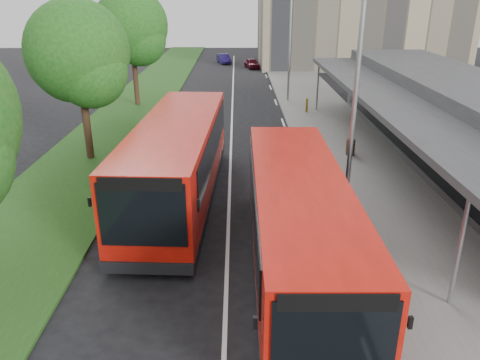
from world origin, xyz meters
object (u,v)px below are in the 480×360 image
Objects in this scene: lamp_post_near at (353,93)px; car_far at (224,59)px; bollard at (307,105)px; lamp_post_far at (289,38)px; car_near at (252,63)px; litter_bin at (351,147)px; bus_second at (178,161)px; bus_main at (298,226)px; tree_far at (132,31)px; tree_mid at (79,59)px.

lamp_post_near is 41.78m from car_far.
bollard is (0.99, 16.29, -4.11)m from lamp_post_near.
car_near is at bearing 96.88° from lamp_post_far.
litter_bin is (1.92, -12.83, -4.17)m from lamp_post_far.
car_near is at bearing 86.47° from bus_second.
bus_main is at bearing -49.31° from bus_second.
tree_far is 2.66× the size of car_near.
tree_mid is 2.38× the size of car_far.
lamp_post_near is 37.63m from car_near.
lamp_post_far is 23.55m from bus_main.
car_far is (5.84, 34.18, -4.39)m from tree_mid.
bus_second is at bearing -116.36° from bollard.
bus_second is at bearing 161.95° from lamp_post_near.
bollard is at bearing -75.05° from lamp_post_far.
tree_far is 1.02× the size of lamp_post_far.
tree_mid is at bearing -130.68° from lamp_post_far.
bus_second reaches higher than litter_bin.
lamp_post_near is at bearing -15.11° from bus_second.
tree_mid is 2.47× the size of car_near.
litter_bin is at bearing 69.55° from bus_main.
car_near is 0.96× the size of car_far.
lamp_post_far is 0.75× the size of bus_main.
lamp_post_far is at bearing 85.36° from bus_main.
lamp_post_far is 22.28m from car_far.
litter_bin is (8.02, 5.18, -1.12)m from bus_second.
tree_mid is 34.95m from car_far.
lamp_post_near is (11.13, -7.05, -0.20)m from tree_mid.
bollard reaches higher than car_near.
bus_second is 3.76× the size of car_near.
lamp_post_far reaches higher than bus_second.
lamp_post_far is at bearing 49.32° from tree_mid.
litter_bin is (13.05, -11.88, -4.75)m from tree_far.
car_far is (-6.28, 24.94, -0.08)m from bollard.
litter_bin is 0.85× the size of bollard.
tree_far reaches higher than bollard.
bus_second is 14.73× the size of litter_bin.
bus_main is at bearing -122.16° from lamp_post_near.
lamp_post_near reaches higher than car_far.
lamp_post_near is 8.65× the size of bollard.
bus_second is at bearing -73.58° from tree_far.
lamp_post_near and lamp_post_far have the same top height.
tree_far is 22.07m from lamp_post_near.
bus_main reaches higher than litter_bin.
tree_mid is 15.84m from bollard.
lamp_post_far is 10.17× the size of litter_bin.
bus_main reaches higher than car_near.
bus_main is 3.46× the size of car_near.
car_near is at bearing 63.69° from tree_far.
tree_mid is 31.91m from car_near.
car_far is at bearing 91.76° from bus_second.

